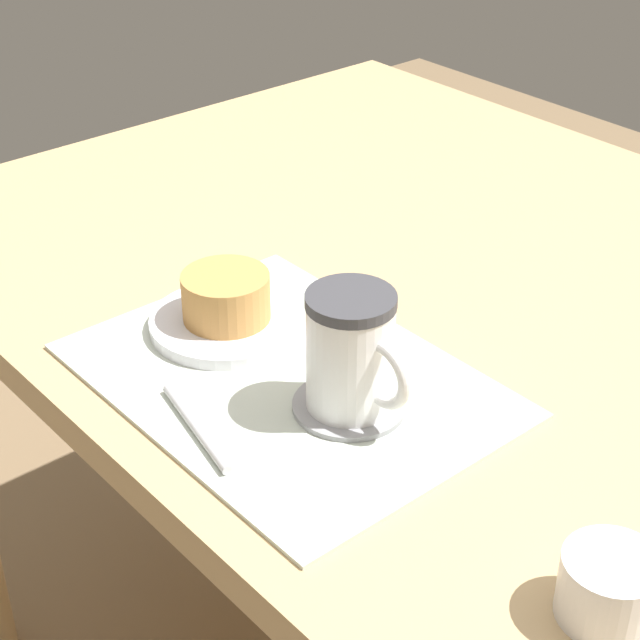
% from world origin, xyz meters
% --- Properties ---
extents(dining_table, '(1.19, 0.87, 0.75)m').
position_xyz_m(dining_table, '(0.00, 0.00, 0.68)').
color(dining_table, tan).
rests_on(dining_table, ground_plane).
extents(placemat, '(0.39, 0.28, 0.00)m').
position_xyz_m(placemat, '(0.03, -0.26, 0.76)').
color(placemat, silver).
rests_on(placemat, dining_table).
extents(pastry_plate, '(0.15, 0.15, 0.01)m').
position_xyz_m(pastry_plate, '(-0.07, -0.25, 0.76)').
color(pastry_plate, white).
rests_on(pastry_plate, placemat).
extents(pastry, '(0.09, 0.09, 0.05)m').
position_xyz_m(pastry, '(-0.07, -0.25, 0.79)').
color(pastry, tan).
rests_on(pastry, pastry_plate).
extents(coffee_coaster, '(0.10, 0.10, 0.00)m').
position_xyz_m(coffee_coaster, '(0.11, -0.24, 0.76)').
color(coffee_coaster, '#99999E').
rests_on(coffee_coaster, placemat).
extents(coffee_mug, '(0.11, 0.08, 0.11)m').
position_xyz_m(coffee_mug, '(0.11, -0.24, 0.82)').
color(coffee_mug, white).
rests_on(coffee_mug, coffee_coaster).
extents(teaspoon, '(0.13, 0.04, 0.01)m').
position_xyz_m(teaspoon, '(0.05, -0.36, 0.76)').
color(teaspoon, silver).
rests_on(teaspoon, placemat).
extents(sugar_bowl, '(0.07, 0.07, 0.05)m').
position_xyz_m(sugar_bowl, '(0.39, -0.27, 0.78)').
color(sugar_bowl, white).
rests_on(sugar_bowl, dining_table).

